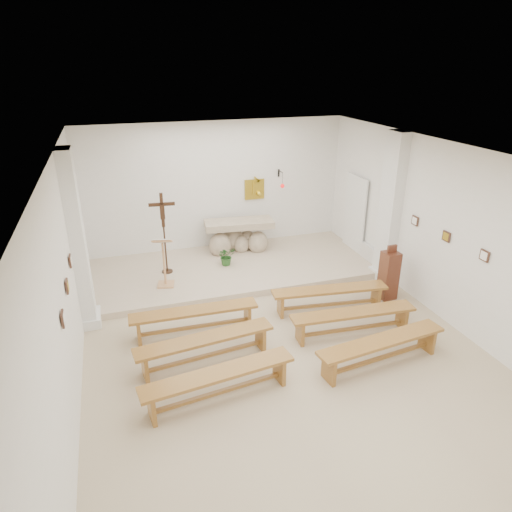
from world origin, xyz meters
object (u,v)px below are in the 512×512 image
object	(u,v)px
bench_right_second	(353,317)
donation_pedestal	(389,275)
bench_left_front	(194,315)
bench_right_front	(330,294)
altar	(238,238)
bench_left_third	(219,379)
crucifix_stand	(164,228)
bench_right_third	(381,346)
bench_left_second	(205,344)
lectern	(164,262)

from	to	relation	value
bench_right_second	donation_pedestal	bearing A→B (deg)	40.89
bench_left_front	bench_right_front	xyz separation A→B (m)	(2.86, 0.00, 0.00)
altar	bench_left_third	size ratio (longest dim) A/B	0.76
crucifix_stand	altar	bearing A→B (deg)	26.63
bench_right_second	bench_right_third	world-z (taller)	same
altar	bench_left_second	xyz separation A→B (m)	(-1.85, -4.41, -0.12)
lectern	donation_pedestal	distance (m)	4.99
bench_right_front	bench_right_second	bearing A→B (deg)	-83.00
bench_right_third	altar	bearing A→B (deg)	93.68
bench_right_second	bench_left_third	bearing A→B (deg)	-156.79
altar	bench_left_front	bearing A→B (deg)	-112.07
altar	bench_left_second	distance (m)	4.79
bench_left_third	bench_right_third	world-z (taller)	same
altar	crucifix_stand	size ratio (longest dim) A/B	0.95
crucifix_stand	bench_right_third	size ratio (longest dim) A/B	0.80
crucifix_stand	lectern	bearing A→B (deg)	-95.05
bench_left_front	bench_right_front	bearing A→B (deg)	1.76
lectern	crucifix_stand	size ratio (longest dim) A/B	0.61
bench_right_third	bench_right_front	bearing A→B (deg)	83.07
altar	bench_left_front	world-z (taller)	altar
lectern	donation_pedestal	world-z (taller)	lectern
lectern	crucifix_stand	bearing A→B (deg)	91.87
altar	bench_right_front	world-z (taller)	altar
bench_left_front	bench_right_third	bearing A→B (deg)	-32.99
bench_left_front	bench_right_second	distance (m)	3.03
altar	crucifix_stand	distance (m)	2.31
lectern	bench_left_second	size ratio (longest dim) A/B	0.49
lectern	bench_left_front	world-z (taller)	lectern
crucifix_stand	bench_right_front	size ratio (longest dim) A/B	0.80
bench_left_front	bench_right_third	xyz separation A→B (m)	(2.86, -1.99, 0.00)
altar	lectern	bearing A→B (deg)	-138.80
crucifix_stand	bench_right_third	xyz separation A→B (m)	(3.04, -4.62, -0.90)
crucifix_stand	bench_left_second	distance (m)	3.74
bench_right_front	bench_left_second	size ratio (longest dim) A/B	1.00
bench_right_front	bench_right_third	bearing A→B (deg)	-83.00
altar	bench_right_front	distance (m)	3.57
lectern	bench_left_third	bearing A→B (deg)	-73.33
lectern	crucifix_stand	distance (m)	0.91
lectern	bench_left_second	distance (m)	2.95
donation_pedestal	bench_right_front	xyz separation A→B (m)	(-1.48, -0.11, -0.17)
bench_left_front	bench_left_third	size ratio (longest dim) A/B	0.99
altar	bench_right_second	distance (m)	4.53
bench_right_third	bench_left_front	bearing A→B (deg)	138.32
crucifix_stand	bench_right_front	distance (m)	4.12
crucifix_stand	bench_left_third	xyz separation A→B (m)	(0.17, -4.62, -0.90)
bench_left_front	bench_left_third	distance (m)	1.99
bench_right_front	bench_left_second	bearing A→B (deg)	-153.87
lectern	bench_left_front	distance (m)	1.98
altar	bench_left_front	distance (m)	3.89
lectern	bench_left_third	size ratio (longest dim) A/B	0.49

